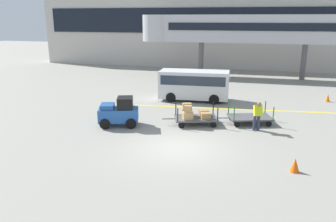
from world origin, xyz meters
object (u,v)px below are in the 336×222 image
shuttle_van (194,83)px  safety_cone_near (295,165)px  safety_cone_far (328,98)px  baggage_cart_lead (194,115)px  baggage_tug (119,112)px  baggage_cart_middle (250,117)px  baggage_handler (257,115)px

shuttle_van → safety_cone_near: bearing=-60.5°
shuttle_van → safety_cone_near: size_ratio=8.93×
safety_cone_far → shuttle_van: bearing=-167.6°
baggage_cart_lead → shuttle_van: 5.69m
baggage_tug → safety_cone_near: (8.66, -3.54, -0.48)m
baggage_tug → baggage_cart_middle: baggage_tug is taller
safety_cone_far → safety_cone_near: bearing=-104.6°
baggage_cart_middle → safety_cone_near: 6.08m
baggage_cart_middle → baggage_handler: (0.39, -1.16, 0.52)m
baggage_tug → safety_cone_near: bearing=-22.3°
baggage_handler → shuttle_van: size_ratio=0.32×
baggage_tug → shuttle_van: shuttle_van is taller
baggage_cart_lead → safety_cone_near: bearing=-45.3°
baggage_handler → safety_cone_near: bearing=-72.4°
baggage_cart_lead → baggage_cart_middle: 3.09m
baggage_handler → shuttle_van: (-4.41, 5.76, 0.37)m
shuttle_van → safety_cone_far: bearing=12.4°
baggage_handler → safety_cone_far: size_ratio=2.84×
shuttle_van → baggage_tug: bearing=-112.1°
baggage_tug → shuttle_van: size_ratio=0.48×
shuttle_van → safety_cone_near: (5.87, -10.39, -0.96)m
baggage_cart_middle → shuttle_van: 6.17m
baggage_tug → baggage_cart_lead: size_ratio=0.76×
baggage_cart_middle → safety_cone_near: baggage_cart_middle is taller
baggage_handler → safety_cone_far: bearing=58.8°
baggage_tug → shuttle_van: bearing=67.9°
baggage_tug → safety_cone_near: 9.37m
baggage_cart_lead → safety_cone_near: baggage_cart_lead is taller
baggage_cart_lead → baggage_cart_middle: bearing=17.8°
baggage_cart_middle → safety_cone_far: 8.32m
baggage_cart_middle → safety_cone_far: bearing=52.3°
baggage_tug → baggage_cart_lead: bearing=18.6°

